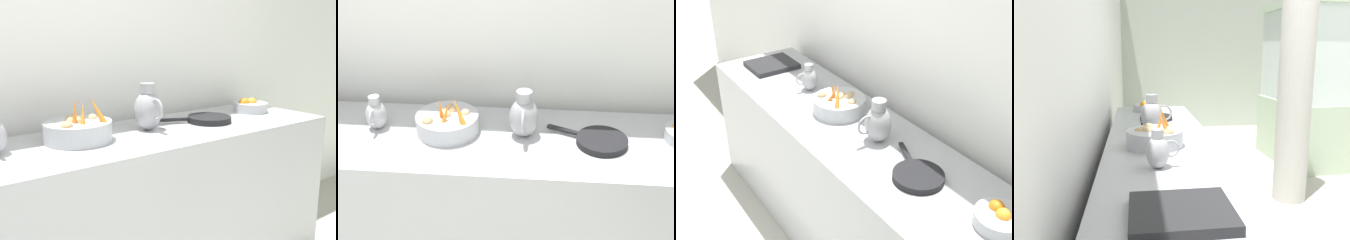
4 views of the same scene
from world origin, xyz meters
The scene contains 8 objects.
tile_wall_left centered at (-1.95, 0.52, 1.50)m, with size 0.10×8.23×3.00m, color white.
prep_counter centered at (-1.51, 0.02, 0.47)m, with size 0.66×2.66×0.94m, color #ADAFB5.
vegetable_colander centered at (-1.56, -0.14, 0.99)m, with size 0.33×0.33×0.23m.
orange_bowl centered at (-1.57, 1.09, 0.97)m, with size 0.22×0.22×0.09m.
metal_pitcher_tall centered at (-1.55, 0.26, 1.05)m, with size 0.21×0.15×0.25m.
metal_pitcher_short centered at (-1.56, -0.52, 1.02)m, with size 0.16×0.11×0.19m.
counter_sink_basin centered at (-1.52, -1.02, 0.96)m, with size 0.34×0.30×0.04m, color #232326.
skillet_on_counter centered at (-1.50, 0.65, 0.96)m, with size 0.26×0.40×0.03m.
Camera 3 is at (-0.21, 1.92, 2.29)m, focal length 47.96 mm.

